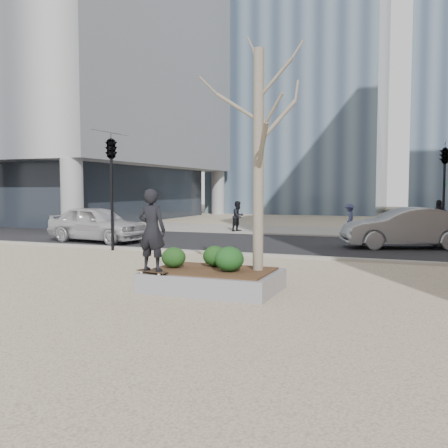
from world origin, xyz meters
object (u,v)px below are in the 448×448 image
at_px(planter, 213,281).
at_px(skateboard, 152,272).
at_px(police_car, 97,224).
at_px(skateboarder, 152,230).

distance_m(planter, skateboard, 1.43).
xyz_separation_m(planter, skateboard, (-1.10, -0.88, 0.26)).
xyz_separation_m(planter, police_car, (-8.85, 7.90, 0.59)).
relative_size(skateboard, skateboarder, 0.43).
bearing_deg(planter, police_car, 138.25).
relative_size(skateboard, police_car, 0.17).
xyz_separation_m(skateboarder, police_car, (-7.75, 8.78, -0.62)).
bearing_deg(skateboarder, skateboard, 78.33).
distance_m(skateboarder, police_car, 11.73).
bearing_deg(skateboarder, police_car, -46.19).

